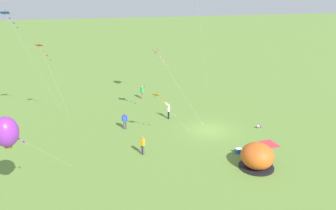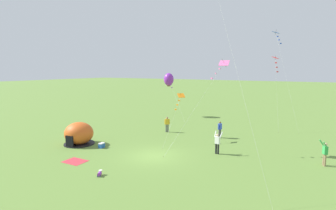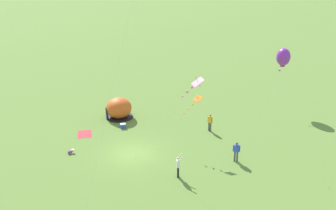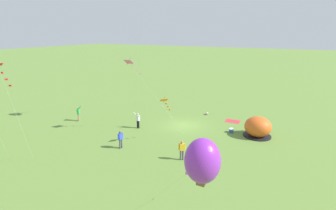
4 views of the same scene
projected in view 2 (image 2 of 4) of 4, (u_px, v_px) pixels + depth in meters
The scene contains 14 objects.
ground_plane at pixel (154, 156), 21.34m from camera, with size 300.00×300.00×0.00m, color olive.
popup_tent at pixel (79, 134), 24.58m from camera, with size 2.81×2.81×2.10m.
picnic_blanket at pixel (75, 161), 20.07m from camera, with size 1.70×1.30×0.01m, color #CC333D.
cooler_box at pixel (102, 145), 23.55m from camera, with size 0.39×0.55×0.44m.
toddler_crawling at pixel (100, 173), 17.35m from camera, with size 0.41×0.54×0.32m.
person_strolling at pixel (217, 142), 21.74m from camera, with size 0.68×0.52×1.89m.
person_watching_sky at pixel (220, 129), 26.89m from camera, with size 0.34×0.57×1.72m.
person_flying_kite at pixel (325, 153), 19.03m from camera, with size 0.63×0.72×1.89m.
person_center_field at pixel (167, 124), 29.38m from camera, with size 0.49×0.42×1.72m.
kite_purple at pixel (169, 79), 39.28m from camera, with size 5.26×4.25×6.46m.
kite_orange at pixel (180, 99), 25.67m from camera, with size 0.90×4.14×4.72m.
kite_blue at pixel (277, 36), 32.28m from camera, with size 3.96×4.37×11.89m.
kite_pink at pixel (221, 67), 21.98m from camera, with size 3.85×4.70×7.88m.
kite_red at pixel (276, 62), 30.30m from camera, with size 1.50×2.64×8.61m.
Camera 2 is at (11.37, -17.19, 7.01)m, focal length 28.00 mm.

